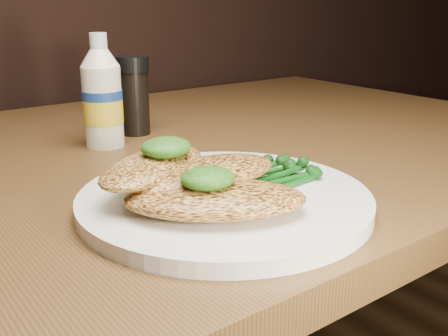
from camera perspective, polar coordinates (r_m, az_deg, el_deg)
plate at (r=0.53m, az=0.06°, el=-3.44°), size 0.30×0.30×0.02m
chicken_front at (r=0.48m, az=-0.97°, el=-3.40°), size 0.19×0.17×0.03m
chicken_mid at (r=0.52m, az=-2.12°, el=-0.62°), size 0.16×0.08×0.02m
chicken_back at (r=0.52m, az=-7.69°, el=0.15°), size 0.17×0.14×0.02m
pesto_front at (r=0.47m, az=-1.78°, el=-1.12°), size 0.06×0.05×0.02m
pesto_back at (r=0.52m, az=-6.33°, el=2.25°), size 0.06×0.06×0.02m
broccolini_bundle at (r=0.56m, az=3.84°, el=-0.55°), size 0.16×0.14×0.02m
mayo_bottle at (r=0.76m, az=-13.14°, el=8.15°), size 0.06×0.06×0.16m
pepper_grinder at (r=0.82m, az=-9.74°, el=7.74°), size 0.06×0.06×0.12m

